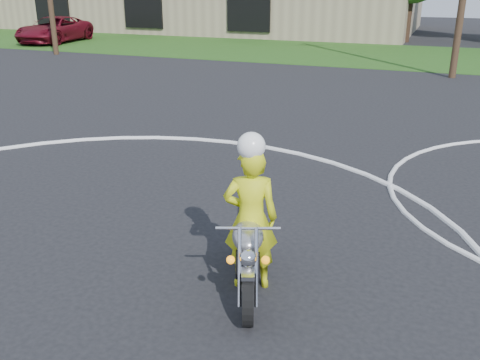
% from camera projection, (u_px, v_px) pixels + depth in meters
% --- Properties ---
extents(grass_strip, '(120.00, 10.00, 0.02)m').
position_uv_depth(grass_strip, '(355.00, 54.00, 28.94)').
color(grass_strip, '#1E4714').
rests_on(grass_strip, ground).
extents(course_markings, '(19.05, 19.05, 0.12)m').
position_uv_depth(course_markings, '(245.00, 236.00, 8.45)').
color(course_markings, silver).
rests_on(course_markings, ground).
extents(primary_motorcycle, '(0.97, 2.07, 1.14)m').
position_uv_depth(primary_motorcycle, '(248.00, 252.00, 6.80)').
color(primary_motorcycle, black).
rests_on(primary_motorcycle, ground).
extents(rider_primary_grp, '(0.81, 0.67, 2.11)m').
position_uv_depth(rider_primary_grp, '(251.00, 215.00, 6.76)').
color(rider_primary_grp, '#CFD716').
rests_on(rider_primary_grp, ground).
extents(pickup_grp, '(3.22, 5.98, 1.59)m').
position_uv_depth(pickup_grp, '(54.00, 30.00, 33.93)').
color(pickup_grp, '#600B19').
rests_on(pickup_grp, ground).
extents(traffic_cones, '(16.35, 13.13, 0.30)m').
position_uv_depth(traffic_cones, '(373.00, 320.00, 6.14)').
color(traffic_cones, orange).
rests_on(traffic_cones, ground).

